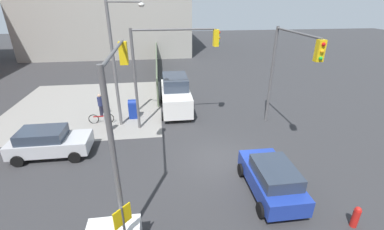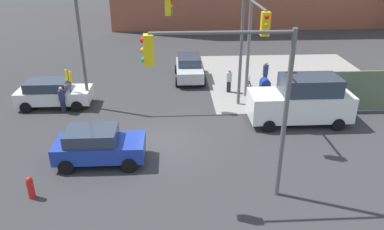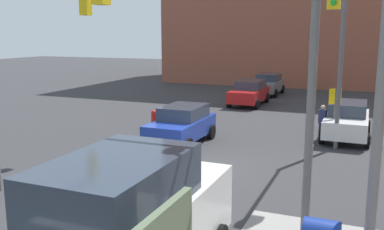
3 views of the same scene
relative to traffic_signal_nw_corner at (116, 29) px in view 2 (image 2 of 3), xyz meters
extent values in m
plane|color=#333335|center=(2.52, -4.50, -4.62)|extent=(120.00, 120.00, 0.00)
cube|color=gray|center=(11.52, 4.50, -4.61)|extent=(12.00, 12.00, 0.01)
cylinder|color=#59595B|center=(-1.98, 0.00, -1.37)|extent=(0.18, 0.18, 6.50)
cube|color=yellow|center=(2.88, 0.00, 1.23)|extent=(0.32, 0.36, 1.00)
sphere|color=red|center=(3.06, 0.00, 1.55)|extent=(0.18, 0.18, 0.18)
sphere|color=orange|center=(3.06, 0.00, 1.23)|extent=(0.18, 0.18, 0.18)
sphere|color=green|center=(3.06, 0.00, 0.91)|extent=(0.18, 0.18, 0.18)
cylinder|color=#59595B|center=(7.02, -9.00, -1.37)|extent=(0.18, 0.18, 6.50)
cylinder|color=#59595B|center=(4.66, -9.00, 1.76)|extent=(4.71, 0.12, 0.12)
cube|color=yellow|center=(2.31, -9.00, 1.23)|extent=(0.32, 0.36, 1.00)
sphere|color=red|center=(2.13, -9.00, 1.55)|extent=(0.18, 0.18, 0.18)
sphere|color=orange|center=(2.13, -9.00, 1.23)|extent=(0.18, 0.18, 0.18)
sphere|color=green|center=(2.13, -9.00, 0.91)|extent=(0.18, 0.18, 0.18)
cylinder|color=#59595B|center=(7.02, 0.00, -1.37)|extent=(0.18, 0.18, 6.50)
cylinder|color=#59595B|center=(7.02, -2.54, 1.76)|extent=(0.12, 5.09, 0.12)
cube|color=yellow|center=(7.02, -5.09, 1.23)|extent=(0.36, 0.32, 1.00)
sphere|color=red|center=(7.02, -5.27, 1.55)|extent=(0.18, 0.18, 0.18)
sphere|color=orange|center=(7.02, -5.27, 1.23)|extent=(0.18, 0.18, 0.18)
sphere|color=green|center=(7.02, -5.27, 0.91)|extent=(0.18, 0.18, 0.18)
cylinder|color=slate|center=(7.72, 1.30, -0.62)|extent=(0.20, 0.20, 8.00)
cylinder|color=#4C4C4C|center=(-2.88, -0.19, -3.42)|extent=(0.08, 0.08, 2.40)
cube|color=yellow|center=(-2.88, -0.19, -2.57)|extent=(0.48, 0.48, 0.64)
cube|color=navy|center=(8.72, 0.50, -4.04)|extent=(0.56, 0.64, 1.15)
cylinder|color=navy|center=(8.72, 0.50, -3.47)|extent=(0.56, 0.64, 0.56)
cylinder|color=red|center=(-2.48, -8.70, -4.22)|extent=(0.26, 0.26, 0.80)
sphere|color=red|center=(-2.48, -8.70, -3.80)|extent=(0.24, 0.24, 0.24)
cube|color=white|center=(-3.99, 0.29, -3.92)|extent=(4.27, 1.80, 0.75)
cube|color=#2D3847|center=(-4.33, 0.29, -3.27)|extent=(2.39, 1.58, 0.55)
cylinder|color=black|center=(-2.54, 1.19, -4.30)|extent=(0.64, 0.22, 0.64)
cylinder|color=black|center=(-2.54, -0.61, -4.30)|extent=(0.64, 0.22, 0.64)
cylinder|color=black|center=(-5.44, 1.19, -4.30)|extent=(0.64, 0.22, 0.64)
cylinder|color=black|center=(-5.44, -0.61, -4.30)|extent=(0.64, 0.22, 0.64)
cube|color=#1E389E|center=(-0.22, -6.21, -3.92)|extent=(3.92, 1.80, 0.75)
cube|color=#2D3847|center=(-0.54, -6.21, -3.27)|extent=(2.20, 1.58, 0.55)
cylinder|color=black|center=(1.11, -5.31, -4.30)|extent=(0.64, 0.22, 0.64)
cylinder|color=black|center=(1.11, -7.11, -4.30)|extent=(0.64, 0.22, 0.64)
cylinder|color=black|center=(-1.56, -5.31, -4.30)|extent=(0.64, 0.22, 0.64)
cylinder|color=black|center=(-1.56, -7.11, -4.30)|extent=(0.64, 0.22, 0.64)
cube|color=#B7BABF|center=(4.26, 4.64, -3.92)|extent=(1.80, 4.20, 0.75)
cube|color=#2D3847|center=(4.26, 4.97, -3.27)|extent=(1.58, 2.35, 0.55)
cylinder|color=black|center=(5.16, 3.21, -4.30)|extent=(0.22, 0.64, 0.64)
cylinder|color=black|center=(3.36, 3.21, -4.30)|extent=(0.22, 0.64, 0.64)
cylinder|color=black|center=(5.16, 6.07, -4.30)|extent=(0.22, 0.64, 0.64)
cylinder|color=black|center=(3.36, 6.07, -4.30)|extent=(0.22, 0.64, 0.64)
cube|color=white|center=(9.84, -2.70, -3.60)|extent=(5.40, 2.10, 1.40)
cube|color=#2D3847|center=(10.27, -2.70, -2.45)|extent=(3.02, 1.85, 0.90)
cylinder|color=black|center=(8.00, -3.75, -4.30)|extent=(0.64, 0.22, 0.64)
cylinder|color=black|center=(8.00, -1.65, -4.30)|extent=(0.64, 0.22, 0.64)
cylinder|color=black|center=(11.67, -3.75, -4.30)|extent=(0.64, 0.22, 0.64)
cylinder|color=black|center=(11.67, -1.65, -4.30)|extent=(0.64, 0.22, 0.64)
cylinder|color=navy|center=(9.32, 2.90, -3.44)|extent=(0.36, 0.36, 0.67)
sphere|color=tan|center=(9.32, 2.90, -2.99)|extent=(0.23, 0.23, 0.23)
cylinder|color=#1E1E2D|center=(9.32, 2.90, -4.19)|extent=(0.28, 0.28, 0.84)
cylinder|color=#B2B2B7|center=(6.72, 2.00, -3.57)|extent=(0.36, 0.36, 0.59)
sphere|color=tan|center=(6.72, 2.00, -3.17)|extent=(0.20, 0.20, 0.20)
cylinder|color=#1E1E2D|center=(6.72, 2.00, -4.24)|extent=(0.28, 0.28, 0.75)
cylinder|color=navy|center=(-3.28, -0.70, -3.55)|extent=(0.36, 0.36, 0.60)
sphere|color=tan|center=(-3.28, -0.70, -3.14)|extent=(0.21, 0.21, 0.21)
cylinder|color=#1E1E2D|center=(-3.28, -0.70, -4.23)|extent=(0.28, 0.28, 0.76)
torus|color=black|center=(8.12, 3.22, -4.29)|extent=(0.05, 0.71, 0.71)
torus|color=black|center=(8.12, 2.18, -4.29)|extent=(0.05, 0.71, 0.71)
cube|color=maroon|center=(8.12, 2.70, -4.11)|extent=(0.04, 1.04, 0.08)
cylinder|color=maroon|center=(8.12, 2.42, -3.87)|extent=(0.04, 0.04, 0.40)
torus|color=black|center=(-3.76, 1.50, -4.29)|extent=(0.71, 0.05, 0.71)
torus|color=black|center=(-4.80, 1.50, -4.29)|extent=(0.71, 0.05, 0.71)
cube|color=black|center=(-4.28, 1.50, -4.11)|extent=(1.04, 0.04, 0.08)
cylinder|color=black|center=(-4.56, 1.50, -3.87)|extent=(0.04, 0.04, 0.40)
camera|label=1|loc=(-8.91, -1.54, 3.47)|focal=24.00mm
camera|label=2|loc=(3.05, -20.82, 4.40)|focal=35.00mm
camera|label=3|loc=(16.10, 1.08, 0.03)|focal=40.00mm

